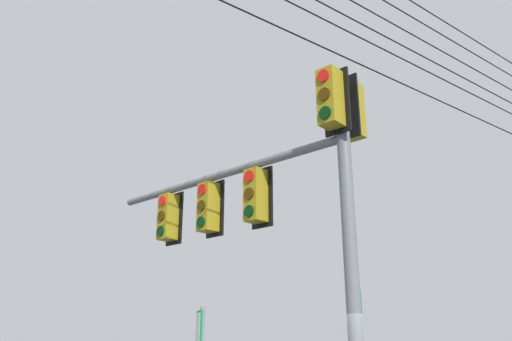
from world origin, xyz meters
name	(u,v)px	position (x,y,z in m)	size (l,w,h in m)	color
signal_mast_assembly	(273,197)	(-0.90, 0.63, 4.37)	(3.79, 4.76, 6.09)	slate
overhead_wire_span	(396,33)	(1.35, 0.22, 7.48)	(30.95, 15.38, 2.25)	black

